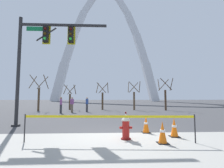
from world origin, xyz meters
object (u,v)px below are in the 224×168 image
at_px(traffic_cone_curb_edge, 174,128).
at_px(fire_hydrant, 126,126).
at_px(pedestrian_walking_left, 72,104).
at_px(monument_arch, 106,52).
at_px(traffic_signal_gantry, 40,51).
at_px(traffic_cone_mid_sidewalk, 146,124).
at_px(pedestrian_walking_right, 87,104).
at_px(pedestrian_standing_center, 61,105).
at_px(traffic_cone_by_hydrant, 163,133).

bearing_deg(traffic_cone_curb_edge, fire_hydrant, -171.21).
bearing_deg(pedestrian_walking_left, traffic_cone_curb_edge, -61.36).
height_order(monument_arch, pedestrian_walking_left, monument_arch).
distance_m(fire_hydrant, monument_arch, 67.33).
distance_m(traffic_cone_curb_edge, monument_arch, 67.12).
bearing_deg(traffic_signal_gantry, traffic_cone_mid_sidewalk, -20.30).
xyz_separation_m(traffic_cone_mid_sidewalk, pedestrian_walking_left, (-5.15, 10.29, 0.46)).
height_order(fire_hydrant, pedestrian_walking_right, pedestrian_walking_right).
height_order(traffic_cone_mid_sidewalk, pedestrian_standing_center, pedestrian_standing_center).
height_order(traffic_cone_by_hydrant, pedestrian_walking_left, pedestrian_walking_left).
distance_m(traffic_signal_gantry, pedestrian_walking_left, 8.93).
xyz_separation_m(traffic_cone_curb_edge, traffic_signal_gantry, (-6.26, 2.77, 3.71)).
bearing_deg(traffic_cone_by_hydrant, traffic_cone_curb_edge, 49.11).
xyz_separation_m(fire_hydrant, pedestrian_walking_right, (-2.63, 11.77, 0.35)).
height_order(fire_hydrant, traffic_cone_mid_sidewalk, fire_hydrant).
relative_size(monument_arch, pedestrian_standing_center, 31.00).
xyz_separation_m(fire_hydrant, traffic_cone_by_hydrant, (1.15, -0.60, -0.11)).
bearing_deg(traffic_cone_mid_sidewalk, pedestrian_standing_center, 122.77).
distance_m(fire_hydrant, pedestrian_walking_right, 12.06).
bearing_deg(traffic_cone_by_hydrant, traffic_signal_gantry, 146.20).
bearing_deg(fire_hydrant, pedestrian_walking_right, 102.60).
bearing_deg(pedestrian_standing_center, monument_arch, 84.98).
bearing_deg(traffic_cone_mid_sidewalk, traffic_signal_gantry, 159.70).
xyz_separation_m(pedestrian_walking_left, pedestrian_standing_center, (-0.91, -0.88, 0.00)).
height_order(traffic_cone_curb_edge, pedestrian_walking_right, pedestrian_walking_right).
distance_m(fire_hydrant, traffic_cone_mid_sidewalk, 1.50).
bearing_deg(traffic_cone_curb_edge, traffic_signal_gantry, 156.09).
relative_size(traffic_cone_mid_sidewalk, pedestrian_walking_right, 0.46).
relative_size(fire_hydrant, traffic_cone_mid_sidewalk, 1.36).
xyz_separation_m(fire_hydrant, traffic_cone_curb_edge, (1.92, 0.30, -0.11)).
height_order(traffic_cone_curb_edge, traffic_signal_gantry, traffic_signal_gantry).
bearing_deg(fire_hydrant, pedestrian_standing_center, 115.63).
relative_size(traffic_cone_by_hydrant, traffic_cone_mid_sidewalk, 1.00).
xyz_separation_m(traffic_cone_mid_sidewalk, pedestrian_standing_center, (-6.06, 9.42, 0.46)).
bearing_deg(pedestrian_standing_center, traffic_cone_by_hydrant, -60.87).
height_order(fire_hydrant, traffic_cone_by_hydrant, fire_hydrant).
xyz_separation_m(fire_hydrant, pedestrian_walking_left, (-4.13, 11.38, 0.35)).
bearing_deg(pedestrian_standing_center, traffic_cone_curb_edge, -55.71).
distance_m(traffic_cone_mid_sidewalk, traffic_signal_gantry, 6.81).
height_order(fire_hydrant, pedestrian_standing_center, pedestrian_standing_center).
bearing_deg(traffic_cone_curb_edge, pedestrian_walking_left, 118.64).
bearing_deg(pedestrian_walking_right, pedestrian_standing_center, -152.43).
height_order(fire_hydrant, pedestrian_walking_left, pedestrian_walking_left).
xyz_separation_m(traffic_cone_mid_sidewalk, traffic_signal_gantry, (-5.35, 1.98, 3.71)).
height_order(fire_hydrant, monument_arch, monument_arch).
distance_m(traffic_cone_curb_edge, pedestrian_standing_center, 12.37).
relative_size(traffic_cone_by_hydrant, pedestrian_walking_right, 0.46).
bearing_deg(pedestrian_standing_center, pedestrian_walking_left, 44.01).
distance_m(traffic_cone_mid_sidewalk, traffic_cone_curb_edge, 1.20).
height_order(traffic_cone_by_hydrant, traffic_cone_mid_sidewalk, same).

